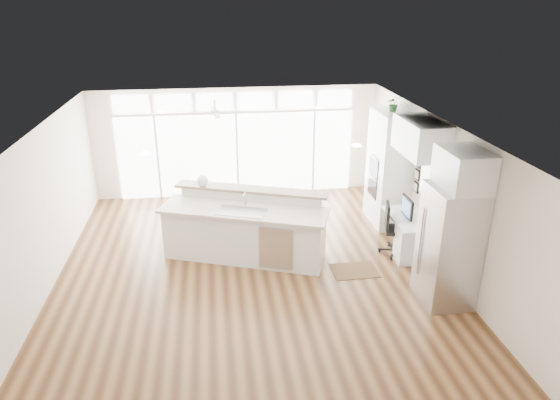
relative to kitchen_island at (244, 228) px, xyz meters
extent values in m
cube|color=#472A15|center=(0.08, -0.52, -0.64)|extent=(7.00, 8.00, 0.02)
cube|color=white|center=(0.08, -0.52, 2.07)|extent=(7.00, 8.00, 0.02)
cube|color=silver|center=(0.08, 3.48, 0.72)|extent=(7.00, 0.04, 2.70)
cube|color=silver|center=(0.08, -4.52, 0.72)|extent=(7.00, 0.04, 2.70)
cube|color=silver|center=(-3.42, -0.52, 0.72)|extent=(0.04, 8.00, 2.70)
cube|color=silver|center=(3.58, -0.52, 0.72)|extent=(0.04, 8.00, 2.70)
cube|color=white|center=(0.08, 3.42, 0.42)|extent=(5.80, 0.06, 2.08)
cube|color=white|center=(0.08, 3.42, 1.75)|extent=(5.90, 0.06, 0.40)
cube|color=white|center=(3.54, -0.22, 0.92)|extent=(0.04, 0.85, 0.85)
cube|color=silver|center=(-0.42, 2.28, 1.85)|extent=(1.16, 1.16, 0.32)
cube|color=white|center=(0.08, -0.32, 2.05)|extent=(3.40, 3.00, 0.02)
cube|color=white|center=(3.25, 1.28, 0.62)|extent=(0.64, 1.20, 2.50)
cube|color=white|center=(3.21, -0.22, -0.25)|extent=(0.72, 1.30, 0.76)
cube|color=white|center=(3.25, -0.22, 1.72)|extent=(0.64, 1.30, 0.64)
cube|color=#BCBCC1|center=(3.19, -1.87, 0.37)|extent=(0.76, 0.90, 2.00)
cube|color=white|center=(3.25, -1.87, 1.67)|extent=(0.64, 0.90, 0.60)
cube|color=black|center=(3.54, 0.40, 0.77)|extent=(0.06, 0.22, 0.80)
cube|color=white|center=(0.00, 0.00, 0.00)|extent=(3.38, 2.24, 1.26)
cube|color=#341F10|center=(1.98, -0.79, -0.62)|extent=(0.84, 0.61, 0.01)
cube|color=black|center=(2.96, -0.24, -0.11)|extent=(0.65, 0.62, 1.04)
sphere|color=silver|center=(-0.75, 0.71, 0.75)|extent=(0.32, 0.32, 0.24)
cube|color=black|center=(3.13, -0.22, 0.35)|extent=(0.09, 0.52, 0.43)
cube|color=white|center=(2.96, -0.22, 0.14)|extent=(0.15, 0.34, 0.02)
imported|color=#255725|center=(3.25, 1.28, 2.00)|extent=(0.34, 0.37, 0.25)
camera|label=1|loc=(-0.49, -8.58, 4.11)|focal=32.00mm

